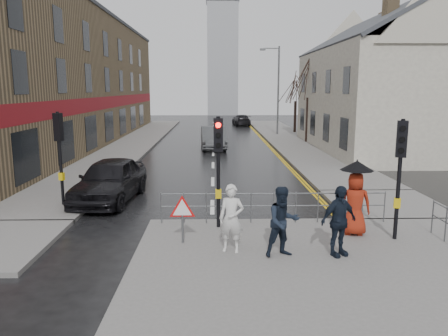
{
  "coord_description": "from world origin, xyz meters",
  "views": [
    {
      "loc": [
        0.08,
        -12.73,
        4.35
      ],
      "look_at": [
        0.44,
        3.06,
        1.46
      ],
      "focal_mm": 35.0,
      "sensor_mm": 36.0,
      "label": 1
    }
  ],
  "objects_px": {
    "pedestrian_with_umbrella": "(355,196)",
    "pedestrian_d": "(339,221)",
    "car_mid": "(213,138)",
    "pedestrian_b": "(283,222)",
    "pedestrian_a": "(231,218)",
    "car_parked": "(110,180)"
  },
  "relations": [
    {
      "from": "pedestrian_b",
      "to": "pedestrian_d",
      "type": "relative_size",
      "value": 0.99
    },
    {
      "from": "pedestrian_b",
      "to": "car_mid",
      "type": "xyz_separation_m",
      "value": [
        -1.81,
        21.3,
        -0.24
      ]
    },
    {
      "from": "pedestrian_a",
      "to": "car_mid",
      "type": "relative_size",
      "value": 0.37
    },
    {
      "from": "pedestrian_d",
      "to": "pedestrian_b",
      "type": "bearing_deg",
      "value": 155.06
    },
    {
      "from": "pedestrian_a",
      "to": "pedestrian_d",
      "type": "relative_size",
      "value": 0.98
    },
    {
      "from": "pedestrian_d",
      "to": "pedestrian_a",
      "type": "bearing_deg",
      "value": 147.75
    },
    {
      "from": "pedestrian_a",
      "to": "pedestrian_b",
      "type": "height_order",
      "value": "pedestrian_b"
    },
    {
      "from": "pedestrian_b",
      "to": "car_parked",
      "type": "height_order",
      "value": "pedestrian_b"
    },
    {
      "from": "pedestrian_with_umbrella",
      "to": "car_mid",
      "type": "relative_size",
      "value": 0.45
    },
    {
      "from": "pedestrian_with_umbrella",
      "to": "car_parked",
      "type": "relative_size",
      "value": 0.44
    },
    {
      "from": "pedestrian_d",
      "to": "car_mid",
      "type": "distance_m",
      "value": 21.54
    },
    {
      "from": "pedestrian_with_umbrella",
      "to": "car_parked",
      "type": "distance_m",
      "value": 9.36
    },
    {
      "from": "car_mid",
      "to": "pedestrian_with_umbrella",
      "type": "bearing_deg",
      "value": -81.67
    },
    {
      "from": "pedestrian_with_umbrella",
      "to": "pedestrian_a",
      "type": "bearing_deg",
      "value": -160.72
    },
    {
      "from": "pedestrian_with_umbrella",
      "to": "car_mid",
      "type": "bearing_deg",
      "value": 101.9
    },
    {
      "from": "pedestrian_with_umbrella",
      "to": "pedestrian_d",
      "type": "height_order",
      "value": "pedestrian_with_umbrella"
    },
    {
      "from": "pedestrian_b",
      "to": "car_parked",
      "type": "bearing_deg",
      "value": 117.68
    },
    {
      "from": "pedestrian_b",
      "to": "pedestrian_with_umbrella",
      "type": "relative_size",
      "value": 0.82
    },
    {
      "from": "pedestrian_with_umbrella",
      "to": "car_mid",
      "type": "xyz_separation_m",
      "value": [
        -4.15,
        19.69,
        -0.5
      ]
    },
    {
      "from": "pedestrian_d",
      "to": "car_mid",
      "type": "bearing_deg",
      "value": 73.55
    },
    {
      "from": "pedestrian_b",
      "to": "car_parked",
      "type": "relative_size",
      "value": 0.37
    },
    {
      "from": "pedestrian_with_umbrella",
      "to": "pedestrian_d",
      "type": "xyz_separation_m",
      "value": [
        -0.93,
        -1.61,
        -0.25
      ]
    }
  ]
}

